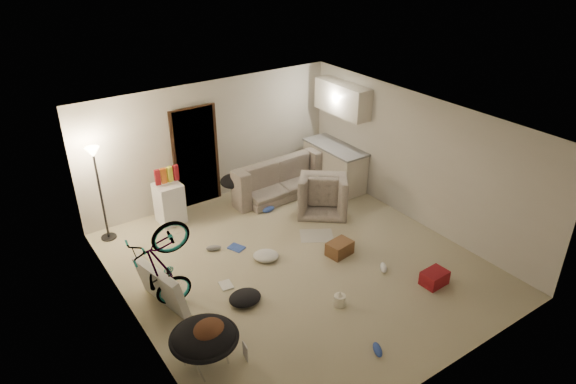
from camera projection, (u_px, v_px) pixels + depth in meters
floor at (297, 264)px, 8.79m from camera, size 5.50×6.00×0.02m
ceiling at (299, 125)px, 7.62m from camera, size 5.50×6.00×0.02m
wall_back at (212, 141)px, 10.40m from camera, size 5.50×0.02×2.50m
wall_front at (447, 300)px, 6.01m from camera, size 5.50×0.02×2.50m
wall_left at (129, 256)px, 6.82m from camera, size 0.02×6.00×2.50m
wall_right at (418, 160)px, 9.59m from camera, size 0.02×6.00×2.50m
doorway at (195, 157)px, 10.28m from camera, size 0.85×0.10×2.04m
door_trim at (196, 157)px, 10.26m from camera, size 0.97×0.04×2.10m
floor_lamp at (97, 174)px, 8.91m from camera, size 0.28×0.28×1.81m
kitchen_counter at (334, 166)px, 11.26m from camera, size 0.60×1.50×0.88m
counter_top at (335, 147)px, 11.05m from camera, size 0.64×1.54×0.04m
kitchen_uppers at (342, 99)px, 10.63m from camera, size 0.38×1.40×0.65m
sofa at (273, 179)px, 10.99m from camera, size 2.15×0.91×0.62m
armchair at (323, 194)px, 10.38m from camera, size 1.27×1.25×0.62m
bicycle at (165, 288)px, 7.52m from camera, size 1.67×0.84×0.93m
book_asset at (248, 362)px, 6.80m from camera, size 0.27×0.21×0.02m
mini_fridge at (170, 203)px, 9.85m from camera, size 0.50×0.50×0.80m
snack_box_0 at (157, 177)px, 9.49m from camera, size 0.11×0.08×0.30m
snack_box_1 at (164, 176)px, 9.55m from camera, size 0.11×0.08×0.30m
snack_box_2 at (170, 174)px, 9.61m from camera, size 0.12×0.10×0.30m
snack_box_3 at (176, 173)px, 9.67m from camera, size 0.11×0.08×0.30m
saucer_chair at (205, 343)px, 6.60m from camera, size 0.90×0.90×0.64m
hoodie at (208, 331)px, 6.51m from camera, size 0.61×0.58×0.22m
sofa_drape at (234, 181)px, 10.40m from camera, size 0.63×0.54×0.28m
tv_box at (161, 287)px, 7.68m from camera, size 0.48×1.07×0.70m
drink_case_a at (340, 248)px, 8.98m from camera, size 0.48×0.37×0.25m
drink_case_b at (434, 278)px, 8.24m from camera, size 0.42×0.32×0.24m
juicer at (340, 300)px, 7.78m from camera, size 0.18×0.18×0.26m
newspaper at (317, 236)px, 9.57m from camera, size 0.76×0.71×0.01m
book_blue at (236, 248)px, 9.19m from camera, size 0.29×0.33×0.03m
book_white at (226, 285)px, 8.24m from camera, size 0.23×0.27×0.02m
shoe_0 at (268, 209)px, 10.35m from camera, size 0.30×0.14×0.11m
shoe_1 at (214, 248)px, 9.12m from camera, size 0.29×0.21×0.10m
shoe_2 at (377, 350)px, 6.94m from camera, size 0.22×0.29×0.10m
shoe_4 at (383, 268)px, 8.60m from camera, size 0.26×0.29×0.10m
clothes_lump_a at (245, 298)px, 7.85m from camera, size 0.52×0.44×0.16m
clothes_lump_c at (266, 256)px, 8.88m from camera, size 0.58×0.57×0.14m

